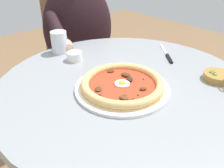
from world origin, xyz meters
TOP-DOWN VIEW (x-y plane):
  - dining_table at (0.00, 0.00)m, footprint 0.89×0.89m
  - pizza_on_plate at (0.03, -0.05)m, footprint 0.31×0.31m
  - water_glass at (-0.37, -0.03)m, footprint 0.07×0.07m
  - steak_knife at (-0.03, 0.28)m, footprint 0.17×0.15m
  - ramekin_capers at (-0.26, -0.03)m, footprint 0.06×0.06m
  - olive_pan at (0.21, 0.24)m, footprint 0.11×0.10m
  - diner_person at (-0.61, 0.23)m, footprint 0.47×0.50m
  - cafe_chair_diner at (-0.74, 0.28)m, footprint 0.49×0.49m

SIDE VIEW (x-z plane):
  - cafe_chair_diner at x=-0.74m, z-range 0.09..0.94m
  - diner_person at x=-0.61m, z-range -0.06..1.11m
  - dining_table at x=0.00m, z-range 0.20..0.92m
  - steak_knife at x=-0.03m, z-range 0.72..0.73m
  - olive_pan at x=0.21m, z-range 0.71..0.76m
  - pizza_on_plate at x=0.03m, z-range 0.72..0.76m
  - ramekin_capers at x=-0.26m, z-range 0.72..0.76m
  - water_glass at x=-0.37m, z-range 0.72..0.81m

